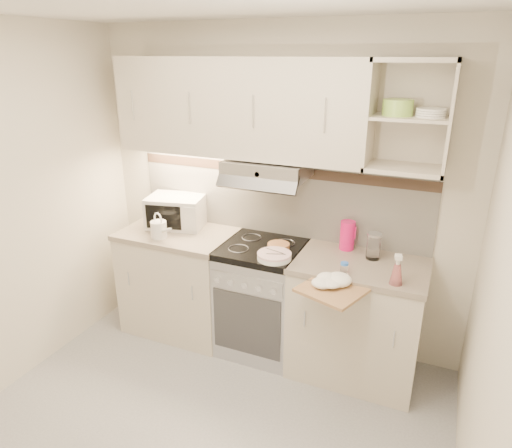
% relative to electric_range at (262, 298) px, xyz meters
% --- Properties ---
extents(ground, '(3.00, 3.00, 0.00)m').
position_rel_electric_range_xyz_m(ground, '(0.00, -1.10, -0.45)').
color(ground, '#9B9A9D').
rests_on(ground, ground).
extents(room_shell, '(3.04, 2.84, 2.52)m').
position_rel_electric_range_xyz_m(room_shell, '(0.00, -0.73, 1.18)').
color(room_shell, beige).
rests_on(room_shell, ground).
extents(base_cabinet_left, '(0.90, 0.60, 0.86)m').
position_rel_electric_range_xyz_m(base_cabinet_left, '(-0.75, 0.00, -0.02)').
color(base_cabinet_left, beige).
rests_on(base_cabinet_left, ground).
extents(worktop_left, '(0.92, 0.62, 0.04)m').
position_rel_electric_range_xyz_m(worktop_left, '(-0.75, 0.00, 0.43)').
color(worktop_left, gray).
rests_on(worktop_left, base_cabinet_left).
extents(base_cabinet_right, '(0.90, 0.60, 0.86)m').
position_rel_electric_range_xyz_m(base_cabinet_right, '(0.75, 0.00, -0.02)').
color(base_cabinet_right, beige).
rests_on(base_cabinet_right, ground).
extents(worktop_right, '(0.92, 0.62, 0.04)m').
position_rel_electric_range_xyz_m(worktop_right, '(0.75, 0.00, 0.43)').
color(worktop_right, gray).
rests_on(worktop_right, base_cabinet_right).
extents(electric_range, '(0.60, 0.60, 0.90)m').
position_rel_electric_range_xyz_m(electric_range, '(0.00, 0.00, 0.00)').
color(electric_range, '#B7B7BC').
rests_on(electric_range, ground).
extents(microwave, '(0.52, 0.43, 0.26)m').
position_rel_electric_range_xyz_m(microwave, '(-0.83, 0.12, 0.58)').
color(microwave, silver).
rests_on(microwave, worktop_left).
extents(watering_can, '(0.24, 0.15, 0.21)m').
position_rel_electric_range_xyz_m(watering_can, '(-0.81, -0.17, 0.52)').
color(watering_can, silver).
rests_on(watering_can, worktop_left).
extents(plate_stack, '(0.24, 0.24, 0.05)m').
position_rel_electric_range_xyz_m(plate_stack, '(0.17, -0.18, 0.47)').
color(plate_stack, white).
rests_on(plate_stack, electric_range).
extents(bread_loaf, '(0.17, 0.17, 0.04)m').
position_rel_electric_range_xyz_m(bread_loaf, '(0.13, 0.00, 0.47)').
color(bread_loaf, '#9E6044').
rests_on(bread_loaf, electric_range).
extents(pink_pitcher, '(0.12, 0.11, 0.22)m').
position_rel_electric_range_xyz_m(pink_pitcher, '(0.60, 0.20, 0.56)').
color(pink_pitcher, '#E31264').
rests_on(pink_pitcher, worktop_right).
extents(glass_jar, '(0.10, 0.10, 0.19)m').
position_rel_electric_range_xyz_m(glass_jar, '(0.81, 0.10, 0.55)').
color(glass_jar, white).
rests_on(glass_jar, worktop_right).
extents(spice_jar, '(0.05, 0.05, 0.08)m').
position_rel_electric_range_xyz_m(spice_jar, '(0.68, -0.20, 0.49)').
color(spice_jar, silver).
rests_on(spice_jar, worktop_right).
extents(spray_bottle, '(0.08, 0.08, 0.22)m').
position_rel_electric_range_xyz_m(spray_bottle, '(1.01, -0.22, 0.54)').
color(spray_bottle, pink).
rests_on(spray_bottle, worktop_right).
extents(cutting_board, '(0.46, 0.44, 0.02)m').
position_rel_electric_range_xyz_m(cutting_board, '(0.65, -0.41, 0.42)').
color(cutting_board, tan).
rests_on(cutting_board, base_cabinet_right).
extents(dish_towel, '(0.35, 0.32, 0.08)m').
position_rel_electric_range_xyz_m(dish_towel, '(0.65, -0.39, 0.47)').
color(dish_towel, beige).
rests_on(dish_towel, cutting_board).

